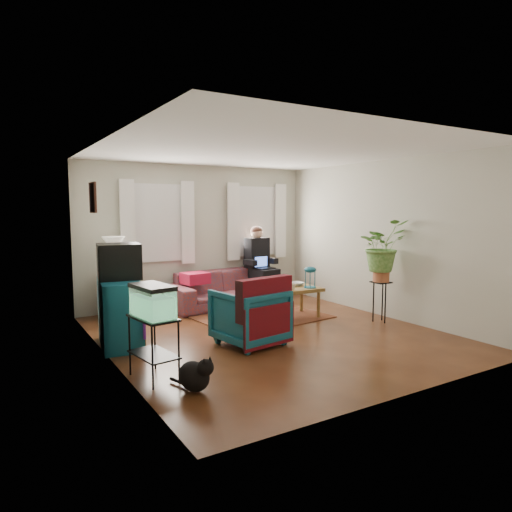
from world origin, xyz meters
TOP-DOWN VIEW (x-y plane):
  - floor at (0.00, 0.00)m, footprint 4.50×5.00m
  - ceiling at (0.00, 0.00)m, footprint 4.50×5.00m
  - wall_back at (0.00, 2.50)m, footprint 4.50×0.01m
  - wall_front at (0.00, -2.50)m, footprint 4.50×0.01m
  - wall_left at (-2.25, 0.00)m, footprint 0.01×5.00m
  - wall_right at (2.25, 0.00)m, footprint 0.01×5.00m
  - window_left at (-0.80, 2.48)m, footprint 1.08×0.04m
  - window_right at (1.25, 2.48)m, footprint 1.08×0.04m
  - curtains_left at (-0.80, 2.40)m, footprint 1.36×0.06m
  - curtains_right at (1.25, 2.40)m, footprint 1.36×0.06m
  - picture_frame at (-2.21, 0.85)m, footprint 0.04×0.32m
  - area_rug at (0.42, 0.97)m, footprint 2.16×1.80m
  - sofa at (0.34, 2.05)m, footprint 2.32×1.11m
  - seated_person at (1.14, 2.13)m, footprint 0.63×0.74m
  - side_table at (-1.65, 2.19)m, footprint 0.61×0.61m
  - table_lamp at (-1.65, 2.19)m, footprint 0.46×0.46m
  - dresser at (-1.99, 0.58)m, footprint 0.62×1.04m
  - crt_tv at (-1.96, 0.68)m, footprint 0.60×0.56m
  - aquarium_stand at (-2.00, -0.81)m, footprint 0.42×0.64m
  - aquarium at (-2.00, -0.81)m, footprint 0.38×0.59m
  - black_cat at (-1.77, -1.34)m, footprint 0.40×0.50m
  - armchair at (-0.49, -0.25)m, footprint 0.92×0.88m
  - serape_throw at (-0.44, -0.57)m, footprint 0.86×0.32m
  - coffee_table at (0.69, 0.69)m, footprint 1.26×0.74m
  - cup_a at (0.41, 0.60)m, footprint 0.15×0.15m
  - cup_b at (0.74, 0.49)m, footprint 0.12×0.12m
  - bowl at (1.03, 0.78)m, footprint 0.25×0.25m
  - snack_tray at (0.37, 0.88)m, footprint 0.40×0.40m
  - birdcage at (1.10, 0.50)m, footprint 0.21×0.21m
  - plant_stand at (1.90, -0.30)m, footprint 0.29×0.29m
  - potted_plant at (1.90, -0.30)m, footprint 0.78×0.68m

SIDE VIEW (x-z plane):
  - floor at x=0.00m, z-range -0.01..0.01m
  - area_rug at x=0.42m, z-range 0.00..0.01m
  - black_cat at x=-1.77m, z-range 0.00..0.37m
  - coffee_table at x=0.69m, z-range 0.00..0.51m
  - plant_stand at x=1.90m, z-range 0.00..0.65m
  - aquarium_stand at x=-2.00m, z-range 0.00..0.67m
  - side_table at x=-1.65m, z-range 0.00..0.71m
  - armchair at x=-0.49m, z-range 0.00..0.83m
  - sofa at x=0.34m, z-range 0.00..0.88m
  - dresser at x=-1.99m, z-range 0.00..0.88m
  - snack_tray at x=0.37m, z-range 0.50..0.55m
  - bowl at x=1.03m, z-range 0.50..0.56m
  - cup_b at x=0.74m, z-range 0.50..0.61m
  - cup_a at x=0.41m, z-range 0.50..0.61m
  - serape_throw at x=-0.44m, z-range 0.25..0.93m
  - seated_person at x=1.14m, z-range 0.00..1.33m
  - birdcage at x=1.10m, z-range 0.50..0.86m
  - aquarium at x=-2.00m, z-range 0.67..1.02m
  - table_lamp at x=-1.65m, z-range 0.69..1.34m
  - potted_plant at x=1.90m, z-range 0.69..1.51m
  - crt_tv at x=-1.96m, z-range 0.88..1.35m
  - wall_back at x=0.00m, z-range 0.00..2.60m
  - wall_front at x=0.00m, z-range 0.00..2.60m
  - wall_left at x=-2.25m, z-range 0.00..2.60m
  - wall_right at x=2.25m, z-range 0.00..2.60m
  - curtains_left at x=-0.80m, z-range 0.80..2.30m
  - curtains_right at x=1.25m, z-range 0.80..2.30m
  - window_left at x=-0.80m, z-range 0.86..2.24m
  - window_right at x=1.25m, z-range 0.86..2.24m
  - picture_frame at x=-2.21m, z-range 1.75..2.15m
  - ceiling at x=0.00m, z-range 2.60..2.60m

